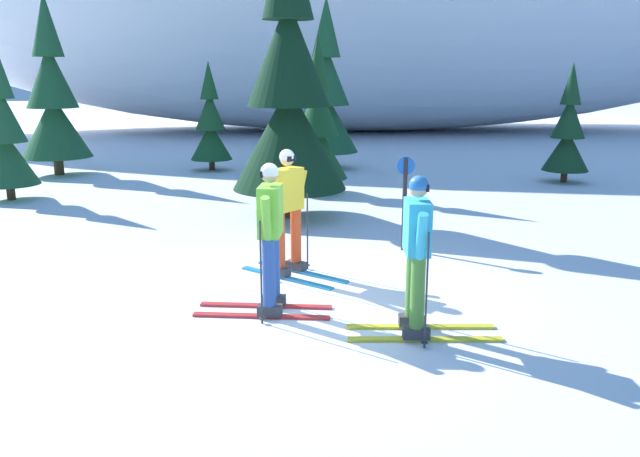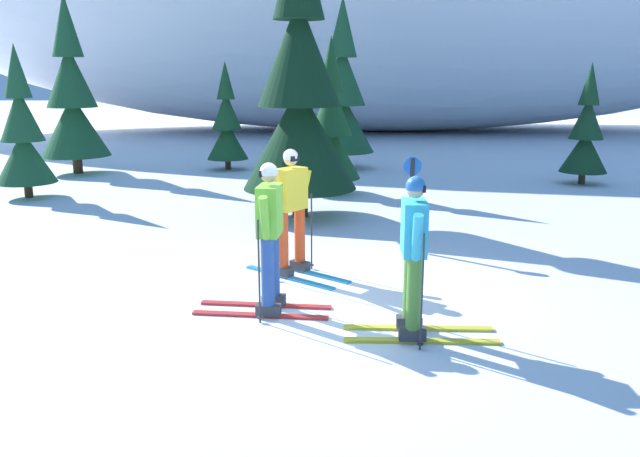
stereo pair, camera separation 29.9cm
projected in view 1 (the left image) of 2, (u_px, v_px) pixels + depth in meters
ground_plane at (316, 306)px, 7.84m from camera, size 120.00×120.00×0.00m
skier_yellow_jacket at (288, 209)px, 8.85m from camera, size 1.50×1.34×1.75m
skier_lime_jacket at (270, 235)px, 7.42m from camera, size 1.63×0.81×1.77m
skier_cyan_jacket at (417, 253)px, 6.78m from camera, size 1.64×0.82×1.73m
pine_tree_far_left at (53, 100)px, 17.51m from camera, size 1.87×1.87×4.84m
pine_tree_left at (4, 136)px, 14.10m from camera, size 1.30×1.30×3.38m
pine_tree_center_left at (210, 125)px, 18.52m from camera, size 1.19×1.19×3.09m
pine_tree_center at (289, 94)px, 12.15m from camera, size 2.18×2.18×5.65m
pine_tree_center_right at (318, 129)px, 14.87m from camera, size 1.38×1.38×3.56m
pine_tree_right at (326, 98)px, 18.73m from camera, size 1.88×1.88×4.86m
pine_tree_far_right at (568, 133)px, 16.45m from camera, size 1.16×1.16×3.01m
trail_marker_post at (405, 198)px, 10.14m from camera, size 0.28×0.07×1.49m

